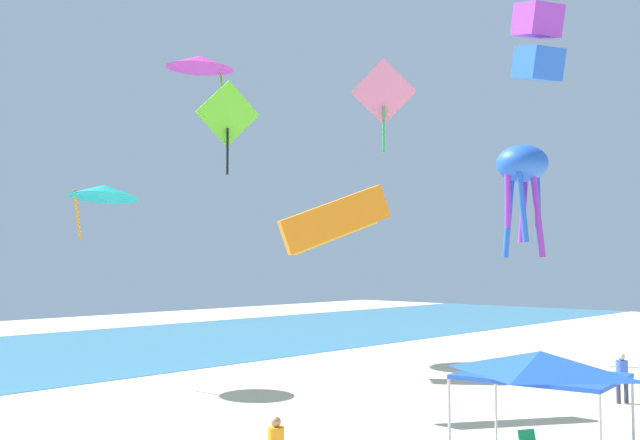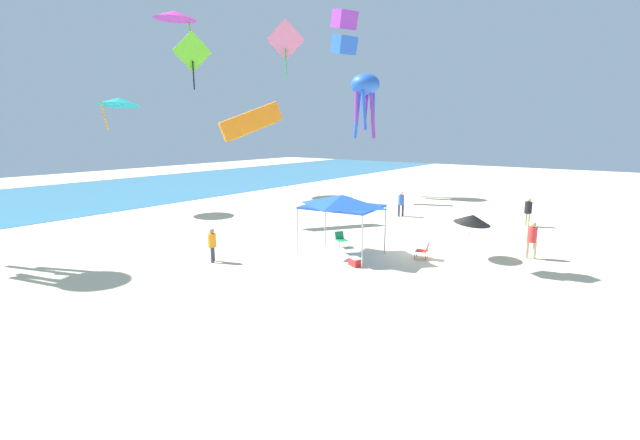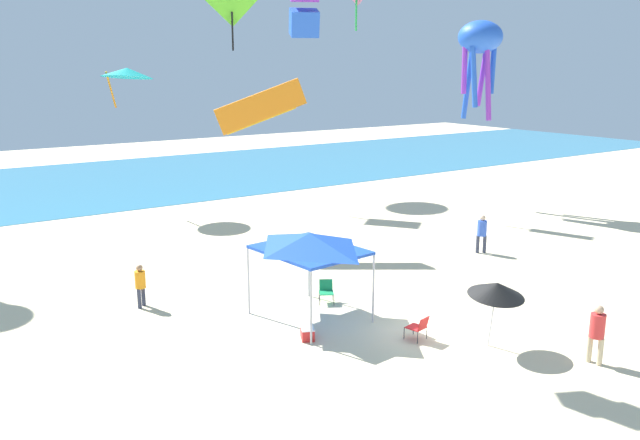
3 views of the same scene
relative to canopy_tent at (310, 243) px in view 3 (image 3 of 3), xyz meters
name	(u,v)px [view 3 (image 3 of 3)]	position (x,y,z in m)	size (l,w,h in m)	color
ground	(440,332)	(2.98, -3.36, -2.78)	(120.00, 120.00, 0.10)	beige
ocean_strip	(117,180)	(2.98, 31.92, -2.72)	(120.00, 22.67, 0.02)	teal
canopy_tent	(310,243)	(0.00, 0.00, 0.00)	(3.20, 3.80, 3.06)	#B7B7BC
beach_umbrella	(497,289)	(3.36, -5.28, -0.79)	(1.73, 1.76, 2.26)	silver
folding_chair_left_of_tent	(326,290)	(1.37, 0.99, -2.26)	(0.76, 0.80, 0.82)	black
folding_chair_facing_ocean	(419,326)	(1.86, -3.51, -2.26)	(0.65, 0.73, 0.82)	black
cooler_box	(307,333)	(-1.04, -1.44, -2.53)	(0.64, 0.74, 0.40)	red
person_kite_handler	(482,231)	(11.13, 2.25, -1.65)	(0.44, 0.44, 1.84)	#33384C
person_by_tent	(597,330)	(5.02, -7.67, -1.66)	(0.43, 0.48, 1.82)	#C6B28C
person_beachcomber	(140,282)	(-4.51, 4.34, -1.79)	(0.38, 0.38, 1.61)	#33384C
kite_octopus_blue	(480,42)	(18.81, 10.01, 7.27)	(2.65, 2.65, 5.88)	blue
kite_diamond_lime	(232,2)	(7.51, 20.30, 9.76)	(3.03, 1.49, 4.73)	#66D82D
kite_box_purple	(304,5)	(-0.32, -0.22, 7.66)	(1.21, 1.28, 1.98)	purple
kite_parafoil_orange	(261,107)	(3.43, 9.47, 3.96)	(4.21, 1.97, 2.64)	orange
kite_delta_teal	(127,73)	(0.65, 20.40, 5.51)	(4.21, 4.20, 2.50)	teal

